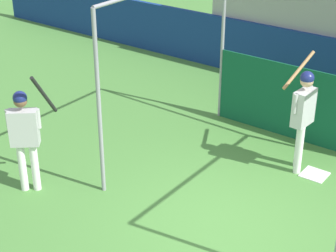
# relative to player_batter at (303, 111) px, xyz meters

# --- Properties ---
(ground_plane) EXTENTS (60.00, 60.00, 0.00)m
(ground_plane) POSITION_rel_player_batter_xyz_m (-0.14, -2.26, -1.16)
(ground_plane) COLOR #477F38
(batting_cage) EXTENTS (4.11, 3.76, 3.18)m
(batting_cage) POSITION_rel_player_batter_xyz_m (-0.30, 0.48, 0.15)
(batting_cage) COLOR gray
(batting_cage) RESTS_ON ground
(home_plate) EXTENTS (0.44, 0.44, 0.02)m
(home_plate) POSITION_rel_player_batter_xyz_m (0.36, -0.01, -1.16)
(home_plate) COLOR white
(home_plate) RESTS_ON ground
(player_batter) EXTENTS (0.54, 0.96, 2.04)m
(player_batter) POSITION_rel_player_batter_xyz_m (0.00, 0.00, 0.00)
(player_batter) COLOR white
(player_batter) RESTS_ON ground
(player_waiting) EXTENTS (0.67, 0.76, 2.16)m
(player_waiting) POSITION_rel_player_batter_xyz_m (-3.33, -3.33, -0.05)
(player_waiting) COLOR white
(player_waiting) RESTS_ON ground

